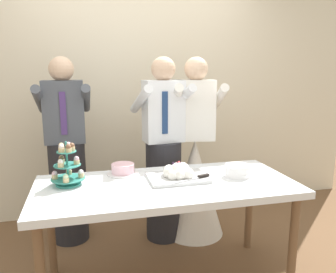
{
  "coord_description": "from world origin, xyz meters",
  "views": [
    {
      "loc": [
        -0.53,
        -2.16,
        1.56
      ],
      "look_at": [
        0.05,
        0.15,
        1.07
      ],
      "focal_mm": 35.94,
      "sensor_mm": 36.0,
      "label": 1
    }
  ],
  "objects_px": {
    "person_bride": "(194,174)",
    "cupcake_stand": "(67,167)",
    "person_groom": "(163,160)",
    "person_guest": "(67,161)",
    "plate_stack": "(238,171)",
    "round_cake": "(123,169)",
    "main_cake_tray": "(178,174)",
    "dessert_table": "(166,193)"
  },
  "relations": [
    {
      "from": "person_bride",
      "to": "cupcake_stand",
      "type": "bearing_deg",
      "value": -152.93
    },
    {
      "from": "person_groom",
      "to": "person_guest",
      "type": "xyz_separation_m",
      "value": [
        -0.84,
        0.17,
        0.0
      ]
    },
    {
      "from": "person_bride",
      "to": "person_guest",
      "type": "bearing_deg",
      "value": 172.31
    },
    {
      "from": "person_groom",
      "to": "person_bride",
      "type": "bearing_deg",
      "value": 2.6
    },
    {
      "from": "plate_stack",
      "to": "round_cake",
      "type": "bearing_deg",
      "value": 162.29
    },
    {
      "from": "main_cake_tray",
      "to": "person_guest",
      "type": "bearing_deg",
      "value": 135.37
    },
    {
      "from": "cupcake_stand",
      "to": "person_guest",
      "type": "xyz_separation_m",
      "value": [
        -0.04,
        0.72,
        -0.16
      ]
    },
    {
      "from": "person_guest",
      "to": "person_groom",
      "type": "bearing_deg",
      "value": -11.28
    },
    {
      "from": "cupcake_stand",
      "to": "person_guest",
      "type": "height_order",
      "value": "person_guest"
    },
    {
      "from": "round_cake",
      "to": "plate_stack",
      "type": "bearing_deg",
      "value": -17.71
    },
    {
      "from": "plate_stack",
      "to": "person_bride",
      "type": "relative_size",
      "value": 0.12
    },
    {
      "from": "plate_stack",
      "to": "person_groom",
      "type": "height_order",
      "value": "person_groom"
    },
    {
      "from": "cupcake_stand",
      "to": "main_cake_tray",
      "type": "bearing_deg",
      "value": -5.41
    },
    {
      "from": "dessert_table",
      "to": "person_guest",
      "type": "xyz_separation_m",
      "value": [
        -0.7,
        0.85,
        0.05
      ]
    },
    {
      "from": "person_groom",
      "to": "person_guest",
      "type": "distance_m",
      "value": 0.86
    },
    {
      "from": "dessert_table",
      "to": "round_cake",
      "type": "xyz_separation_m",
      "value": [
        -0.27,
        0.28,
        0.11
      ]
    },
    {
      "from": "round_cake",
      "to": "person_groom",
      "type": "height_order",
      "value": "person_groom"
    },
    {
      "from": "plate_stack",
      "to": "round_cake",
      "type": "xyz_separation_m",
      "value": [
        -0.82,
        0.26,
        -0.01
      ]
    },
    {
      "from": "main_cake_tray",
      "to": "round_cake",
      "type": "relative_size",
      "value": 1.79
    },
    {
      "from": "cupcake_stand",
      "to": "round_cake",
      "type": "bearing_deg",
      "value": 20.49
    },
    {
      "from": "person_groom",
      "to": "main_cake_tray",
      "type": "bearing_deg",
      "value": -93.83
    },
    {
      "from": "dessert_table",
      "to": "person_bride",
      "type": "bearing_deg",
      "value": 57.63
    },
    {
      "from": "person_bride",
      "to": "main_cake_tray",
      "type": "bearing_deg",
      "value": -118.3
    },
    {
      "from": "round_cake",
      "to": "person_bride",
      "type": "relative_size",
      "value": 0.14
    },
    {
      "from": "dessert_table",
      "to": "cupcake_stand",
      "type": "xyz_separation_m",
      "value": [
        -0.66,
        0.13,
        0.2
      ]
    },
    {
      "from": "cupcake_stand",
      "to": "person_groom",
      "type": "relative_size",
      "value": 0.18
    },
    {
      "from": "dessert_table",
      "to": "cupcake_stand",
      "type": "height_order",
      "value": "cupcake_stand"
    },
    {
      "from": "person_guest",
      "to": "main_cake_tray",
      "type": "bearing_deg",
      "value": -44.63
    },
    {
      "from": "person_groom",
      "to": "person_bride",
      "type": "relative_size",
      "value": 1.0
    },
    {
      "from": "person_groom",
      "to": "person_bride",
      "type": "distance_m",
      "value": 0.34
    },
    {
      "from": "person_groom",
      "to": "person_bride",
      "type": "height_order",
      "value": "same"
    },
    {
      "from": "dessert_table",
      "to": "main_cake_tray",
      "type": "xyz_separation_m",
      "value": [
        0.1,
        0.06,
        0.12
      ]
    },
    {
      "from": "cupcake_stand",
      "to": "plate_stack",
      "type": "relative_size",
      "value": 1.6
    },
    {
      "from": "plate_stack",
      "to": "person_bride",
      "type": "height_order",
      "value": "person_bride"
    },
    {
      "from": "main_cake_tray",
      "to": "person_groom",
      "type": "distance_m",
      "value": 0.63
    },
    {
      "from": "plate_stack",
      "to": "person_bride",
      "type": "bearing_deg",
      "value": 98.77
    },
    {
      "from": "dessert_table",
      "to": "person_groom",
      "type": "xyz_separation_m",
      "value": [
        0.14,
        0.68,
        0.05
      ]
    },
    {
      "from": "dessert_table",
      "to": "main_cake_tray",
      "type": "relative_size",
      "value": 4.19
    },
    {
      "from": "cupcake_stand",
      "to": "person_groom",
      "type": "bearing_deg",
      "value": 34.44
    },
    {
      "from": "dessert_table",
      "to": "person_guest",
      "type": "relative_size",
      "value": 1.08
    },
    {
      "from": "dessert_table",
      "to": "plate_stack",
      "type": "relative_size",
      "value": 9.42
    },
    {
      "from": "main_cake_tray",
      "to": "dessert_table",
      "type": "bearing_deg",
      "value": -148.45
    }
  ]
}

